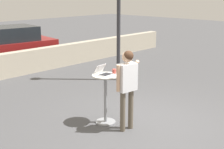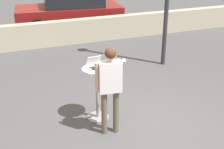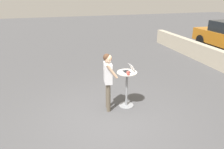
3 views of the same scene
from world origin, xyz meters
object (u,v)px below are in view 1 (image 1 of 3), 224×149
(laptop, at_px, (104,73))
(parked_car_near_street, at_px, (3,45))
(standing_person, at_px, (127,80))
(coffee_mug, at_px, (114,71))
(cafe_table, at_px, (105,95))

(laptop, relative_size, parked_car_near_street, 0.08)
(laptop, bearing_deg, standing_person, -85.73)
(laptop, height_order, coffee_mug, laptop)
(coffee_mug, bearing_deg, parked_car_near_street, 81.54)
(coffee_mug, relative_size, standing_person, 0.07)
(standing_person, bearing_deg, laptop, 94.27)
(cafe_table, relative_size, parked_car_near_street, 0.25)
(laptop, relative_size, standing_person, 0.22)
(cafe_table, distance_m, laptop, 0.49)
(coffee_mug, bearing_deg, cafe_table, 167.00)
(cafe_table, height_order, coffee_mug, coffee_mug)
(standing_person, height_order, parked_car_near_street, standing_person)
(laptop, xyz_separation_m, parked_car_near_street, (1.27, 6.92, -0.37))
(cafe_table, bearing_deg, parked_car_near_street, 79.69)
(cafe_table, xyz_separation_m, standing_person, (0.04, -0.58, 0.44))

